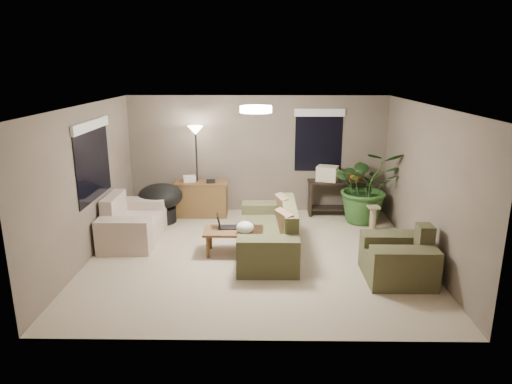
{
  "coord_description": "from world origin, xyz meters",
  "views": [
    {
      "loc": [
        0.1,
        -7.16,
        3.09
      ],
      "look_at": [
        0.0,
        0.2,
        1.05
      ],
      "focal_mm": 32.0,
      "sensor_mm": 36.0,
      "label": 1
    }
  ],
  "objects_px": {
    "main_sofa": "(270,235)",
    "floor_lamp": "(196,141)",
    "loveseat": "(132,224)",
    "coffee_table": "(234,233)",
    "papasan_chair": "(161,200)",
    "console_table": "(338,195)",
    "houseplant": "(366,194)",
    "cat_scratching_post": "(373,220)",
    "desk": "(202,199)",
    "armchair": "(399,260)"
  },
  "relations": [
    {
      "from": "houseplant",
      "to": "cat_scratching_post",
      "type": "distance_m",
      "value": 0.69
    },
    {
      "from": "armchair",
      "to": "loveseat",
      "type": "bearing_deg",
      "value": 160.94
    },
    {
      "from": "main_sofa",
      "to": "floor_lamp",
      "type": "relative_size",
      "value": 1.15
    },
    {
      "from": "coffee_table",
      "to": "desk",
      "type": "relative_size",
      "value": 0.91
    },
    {
      "from": "cat_scratching_post",
      "to": "armchair",
      "type": "bearing_deg",
      "value": -92.59
    },
    {
      "from": "desk",
      "to": "floor_lamp",
      "type": "distance_m",
      "value": 1.22
    },
    {
      "from": "armchair",
      "to": "floor_lamp",
      "type": "height_order",
      "value": "floor_lamp"
    },
    {
      "from": "main_sofa",
      "to": "papasan_chair",
      "type": "height_order",
      "value": "main_sofa"
    },
    {
      "from": "houseplant",
      "to": "floor_lamp",
      "type": "bearing_deg",
      "value": 174.07
    },
    {
      "from": "console_table",
      "to": "houseplant",
      "type": "bearing_deg",
      "value": -41.7
    },
    {
      "from": "console_table",
      "to": "floor_lamp",
      "type": "relative_size",
      "value": 0.68
    },
    {
      "from": "console_table",
      "to": "floor_lamp",
      "type": "xyz_separation_m",
      "value": [
        -2.99,
        -0.07,
        1.16
      ]
    },
    {
      "from": "main_sofa",
      "to": "coffee_table",
      "type": "distance_m",
      "value": 0.63
    },
    {
      "from": "armchair",
      "to": "desk",
      "type": "distance_m",
      "value": 4.43
    },
    {
      "from": "armchair",
      "to": "console_table",
      "type": "distance_m",
      "value": 3.08
    },
    {
      "from": "main_sofa",
      "to": "console_table",
      "type": "height_order",
      "value": "main_sofa"
    },
    {
      "from": "loveseat",
      "to": "cat_scratching_post",
      "type": "relative_size",
      "value": 3.2
    },
    {
      "from": "loveseat",
      "to": "floor_lamp",
      "type": "relative_size",
      "value": 0.84
    },
    {
      "from": "console_table",
      "to": "floor_lamp",
      "type": "height_order",
      "value": "floor_lamp"
    },
    {
      "from": "floor_lamp",
      "to": "houseplant",
      "type": "distance_m",
      "value": 3.63
    },
    {
      "from": "main_sofa",
      "to": "cat_scratching_post",
      "type": "distance_m",
      "value": 2.25
    },
    {
      "from": "desk",
      "to": "houseplant",
      "type": "xyz_separation_m",
      "value": [
        3.38,
        -0.32,
        0.21
      ]
    },
    {
      "from": "loveseat",
      "to": "console_table",
      "type": "distance_m",
      "value": 4.28
    },
    {
      "from": "desk",
      "to": "papasan_chair",
      "type": "relative_size",
      "value": 1.09
    },
    {
      "from": "console_table",
      "to": "papasan_chair",
      "type": "height_order",
      "value": "papasan_chair"
    },
    {
      "from": "coffee_table",
      "to": "console_table",
      "type": "relative_size",
      "value": 0.77
    },
    {
      "from": "desk",
      "to": "papasan_chair",
      "type": "height_order",
      "value": "papasan_chair"
    },
    {
      "from": "papasan_chair",
      "to": "floor_lamp",
      "type": "bearing_deg",
      "value": 33.69
    },
    {
      "from": "coffee_table",
      "to": "main_sofa",
      "type": "bearing_deg",
      "value": 7.18
    },
    {
      "from": "main_sofa",
      "to": "console_table",
      "type": "xyz_separation_m",
      "value": [
        1.48,
        2.05,
        0.14
      ]
    },
    {
      "from": "coffee_table",
      "to": "cat_scratching_post",
      "type": "xyz_separation_m",
      "value": [
        2.62,
        1.12,
        -0.14
      ]
    },
    {
      "from": "loveseat",
      "to": "houseplant",
      "type": "distance_m",
      "value": 4.63
    },
    {
      "from": "loveseat",
      "to": "desk",
      "type": "height_order",
      "value": "loveseat"
    },
    {
      "from": "papasan_chair",
      "to": "houseplant",
      "type": "bearing_deg",
      "value": 1.39
    },
    {
      "from": "loveseat",
      "to": "papasan_chair",
      "type": "height_order",
      "value": "loveseat"
    },
    {
      "from": "houseplant",
      "to": "cat_scratching_post",
      "type": "height_order",
      "value": "houseplant"
    },
    {
      "from": "armchair",
      "to": "coffee_table",
      "type": "bearing_deg",
      "value": 159.86
    },
    {
      "from": "armchair",
      "to": "houseplant",
      "type": "height_order",
      "value": "houseplant"
    },
    {
      "from": "armchair",
      "to": "desk",
      "type": "xyz_separation_m",
      "value": [
        -3.32,
        2.94,
        0.08
      ]
    },
    {
      "from": "floor_lamp",
      "to": "cat_scratching_post",
      "type": "height_order",
      "value": "floor_lamp"
    },
    {
      "from": "loveseat",
      "to": "desk",
      "type": "bearing_deg",
      "value": 51.94
    },
    {
      "from": "main_sofa",
      "to": "loveseat",
      "type": "height_order",
      "value": "same"
    },
    {
      "from": "loveseat",
      "to": "coffee_table",
      "type": "relative_size",
      "value": 1.6
    },
    {
      "from": "main_sofa",
      "to": "papasan_chair",
      "type": "xyz_separation_m",
      "value": [
        -2.2,
        1.51,
        0.17
      ]
    },
    {
      "from": "coffee_table",
      "to": "papasan_chair",
      "type": "distance_m",
      "value": 2.25
    },
    {
      "from": "console_table",
      "to": "houseplant",
      "type": "height_order",
      "value": "houseplant"
    },
    {
      "from": "loveseat",
      "to": "desk",
      "type": "distance_m",
      "value": 1.8
    },
    {
      "from": "floor_lamp",
      "to": "papasan_chair",
      "type": "bearing_deg",
      "value": -146.31
    },
    {
      "from": "armchair",
      "to": "papasan_chair",
      "type": "bearing_deg",
      "value": 148.46
    },
    {
      "from": "armchair",
      "to": "papasan_chair",
      "type": "relative_size",
      "value": 0.99
    }
  ]
}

